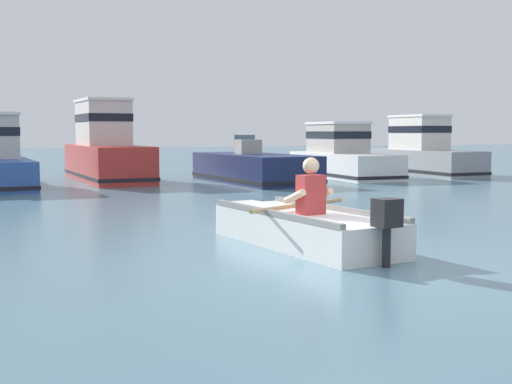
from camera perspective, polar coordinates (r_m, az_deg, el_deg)
The scene contains 6 objects.
ground_plane at distance 7.63m, azimuth 8.13°, elevation -6.36°, with size 120.00×120.00×0.00m, color slate.
rowboat_with_person at distance 8.95m, azimuth 3.93°, elevation -2.97°, with size 1.81×3.71×1.19m.
moored_boat_red at distance 21.32m, azimuth -12.81°, elevation 3.52°, with size 2.37×5.74×2.56m.
moored_boat_navy at distance 20.05m, azimuth -0.21°, elevation 2.02°, with size 2.75×5.30×1.43m.
moored_boat_white at distance 22.51m, azimuth 7.39°, elevation 3.04°, with size 1.99×5.13×1.86m.
moored_boat_grey at distance 24.64m, azimuth 14.23°, elevation 3.33°, with size 1.91×5.05×2.14m.
Camera 1 is at (-3.36, -6.68, 1.52)m, focal length 46.40 mm.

